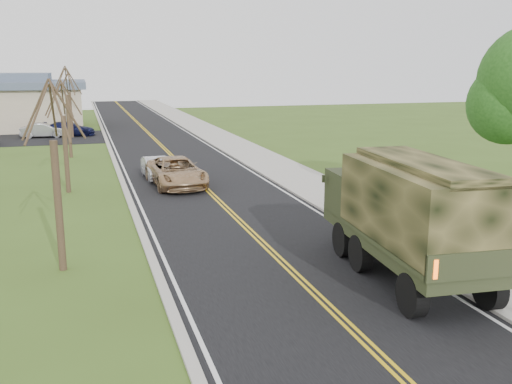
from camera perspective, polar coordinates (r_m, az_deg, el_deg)
name	(u,v)px	position (r m, az deg, el deg)	size (l,w,h in m)	color
road	(158,143)	(49.29, -9.74, 4.87)	(8.00, 120.00, 0.01)	black
curb_right	(206,140)	(49.97, -5.01, 5.17)	(0.30, 120.00, 0.12)	#9E998E
sidewalk_right	(226,140)	(50.36, -3.05, 5.24)	(3.20, 120.00, 0.10)	#9E998E
curb_left	(108,144)	(48.94, -14.58, 4.65)	(0.30, 120.00, 0.10)	#9E998E
bare_tree_a	(57,190)	(18.89, -19.27, 0.15)	(1.93, 2.26, 6.08)	#38281C
bare_tree_b	(65,145)	(30.75, -18.53, 4.48)	(1.83, 2.14, 5.73)	#38281C
bare_tree_c	(68,119)	(42.65, -18.25, 6.99)	(2.04, 2.39, 6.42)	#38281C
bare_tree_d	(71,109)	(54.63, -18.04, 7.86)	(1.88, 2.20, 5.91)	#38281C
military_truck	(409,210)	(17.84, 15.08, -1.73)	(3.25, 7.84, 3.82)	black
suv_champagne	(176,172)	(31.32, -7.99, 2.00)	(2.59, 5.62, 1.56)	tan
sedan_silver	(156,168)	(33.60, -9.94, 2.37)	(1.30, 3.73, 1.23)	silver
pickup_navy	(443,186)	(29.16, 18.19, 0.59)	(2.03, 4.99, 1.45)	#10143B
lot_car_silver	(44,130)	(55.58, -20.48, 5.80)	(1.40, 4.03, 1.33)	#A0A0A4
lot_car_navy	(69,129)	(55.90, -18.20, 6.01)	(1.89, 4.66, 1.35)	black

